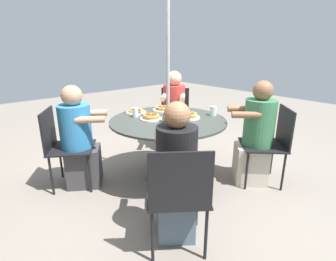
{
  "coord_description": "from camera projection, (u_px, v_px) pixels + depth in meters",
  "views": [
    {
      "loc": [
        -2.11,
        1.83,
        1.52
      ],
      "look_at": [
        0.0,
        0.0,
        0.6
      ],
      "focal_mm": 28.0,
      "sensor_mm": 36.0,
      "label": 1
    }
  ],
  "objects": [
    {
      "name": "patio_chair_east",
      "position": [
        271.0,
        140.0,
        2.9
      ],
      "size": [
        0.64,
        0.64,
        0.88
      ],
      "rotation": [
        0.0,
        0.0,
        -0.78
      ],
      "color": "black",
      "rests_on": "ground"
    },
    {
      "name": "diner_east",
      "position": [
        255.0,
        137.0,
        2.9
      ],
      "size": [
        0.55,
        0.55,
        1.16
      ],
      "rotation": [
        0.0,
        0.0,
        -0.78
      ],
      "color": "beige",
      "rests_on": "ground"
    },
    {
      "name": "pancake_plate_d",
      "position": [
        136.0,
        112.0,
        3.16
      ],
      "size": [
        0.24,
        0.24,
        0.05
      ],
      "color": "white",
      "rests_on": "patio_table"
    },
    {
      "name": "patio_chair_north",
      "position": [
        178.0,
        192.0,
        1.88
      ],
      "size": [
        0.64,
        0.64,
        0.88
      ],
      "rotation": [
        0.0,
        0.0,
        -2.22
      ],
      "color": "black",
      "rests_on": "ground"
    },
    {
      "name": "patio_chair_south",
      "position": [
        175.0,
        113.0,
        4.05
      ],
      "size": [
        0.64,
        0.64,
        0.88
      ],
      "rotation": [
        0.0,
        0.0,
        0.77
      ],
      "color": "black",
      "rests_on": "ground"
    },
    {
      "name": "pancake_plate_c",
      "position": [
        189.0,
        116.0,
        2.94
      ],
      "size": [
        0.24,
        0.24,
        0.07
      ],
      "color": "white",
      "rests_on": "patio_table"
    },
    {
      "name": "diner_west",
      "position": [
        79.0,
        141.0,
        2.84
      ],
      "size": [
        0.52,
        0.56,
        1.13
      ],
      "rotation": [
        0.0,
        0.0,
        -3.72
      ],
      "color": "#3D3D42",
      "rests_on": "ground"
    },
    {
      "name": "ground_plane",
      "position": [
        168.0,
        178.0,
        3.12
      ],
      "size": [
        12.0,
        12.0,
        0.0
      ],
      "primitive_type": "plane",
      "color": "gray"
    },
    {
      "name": "diner_north",
      "position": [
        176.0,
        178.0,
        2.04
      ],
      "size": [
        0.53,
        0.51,
        1.14
      ],
      "rotation": [
        0.0,
        0.0,
        -2.22
      ],
      "color": "slate",
      "rests_on": "ground"
    },
    {
      "name": "pancake_plate_a",
      "position": [
        151.0,
        117.0,
        2.89
      ],
      "size": [
        0.24,
        0.24,
        0.07
      ],
      "color": "white",
      "rests_on": "patio_table"
    },
    {
      "name": "umbrella_pole",
      "position": [
        168.0,
        75.0,
        2.75
      ],
      "size": [
        0.04,
        0.04,
        2.42
      ],
      "primitive_type": "cylinder",
      "color": "#ADADB2",
      "rests_on": "ground"
    },
    {
      "name": "patio_table",
      "position": [
        168.0,
        130.0,
        2.93
      ],
      "size": [
        1.29,
        1.29,
        0.73
      ],
      "color": "#383D38",
      "rests_on": "ground"
    },
    {
      "name": "syrup_bottle",
      "position": [
        166.0,
        117.0,
        2.78
      ],
      "size": [
        0.08,
        0.06,
        0.15
      ],
      "color": "brown",
      "rests_on": "patio_table"
    },
    {
      "name": "patio_chair_west",
      "position": [
        63.0,
        143.0,
        2.82
      ],
      "size": [
        0.63,
        0.63,
        0.88
      ],
      "rotation": [
        0.0,
        0.0,
        -3.72
      ],
      "color": "black",
      "rests_on": "ground"
    },
    {
      "name": "drinking_glass_b",
      "position": [
        135.0,
        112.0,
        2.98
      ],
      "size": [
        0.06,
        0.06,
        0.11
      ],
      "primitive_type": "cylinder",
      "color": "silver",
      "rests_on": "patio_table"
    },
    {
      "name": "diner_south",
      "position": [
        174.0,
        114.0,
        3.87
      ],
      "size": [
        0.56,
        0.56,
        1.16
      ],
      "rotation": [
        0.0,
        0.0,
        0.77
      ],
      "color": "gray",
      "rests_on": "ground"
    },
    {
      "name": "pancake_plate_b",
      "position": [
        162.0,
        109.0,
        3.28
      ],
      "size": [
        0.24,
        0.24,
        0.06
      ],
      "color": "white",
      "rests_on": "patio_table"
    },
    {
      "name": "drinking_glass_a",
      "position": [
        213.0,
        111.0,
        3.04
      ],
      "size": [
        0.08,
        0.08,
        0.11
      ],
      "primitive_type": "cylinder",
      "color": "silver",
      "rests_on": "patio_table"
    },
    {
      "name": "coffee_cup",
      "position": [
        178.0,
        108.0,
        3.18
      ],
      "size": [
        0.09,
        0.09,
        0.12
      ],
      "color": "white",
      "rests_on": "patio_table"
    }
  ]
}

